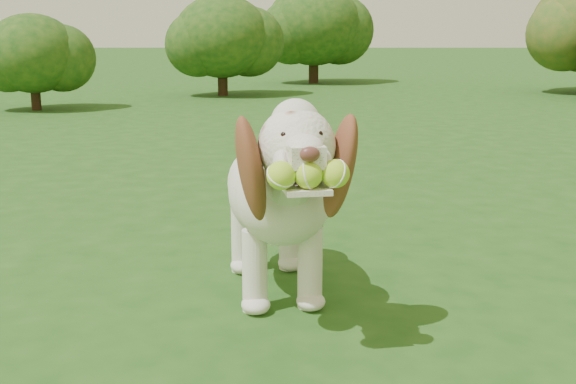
{
  "coord_description": "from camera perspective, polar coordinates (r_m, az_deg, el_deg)",
  "views": [
    {
      "loc": [
        -0.01,
        -2.51,
        1.1
      ],
      "look_at": [
        -0.03,
        0.07,
        0.51
      ],
      "focal_mm": 45.0,
      "sensor_mm": 36.0,
      "label": 1
    }
  ],
  "objects": [
    {
      "name": "ground",
      "position": [
        2.74,
        0.6,
        -10.8
      ],
      "size": [
        80.0,
        80.0,
        0.0
      ],
      "primitive_type": "plane",
      "color": "#1B4413",
      "rests_on": "ground"
    },
    {
      "name": "dog",
      "position": [
        2.92,
        -0.86,
        0.24
      ],
      "size": [
        0.59,
        1.33,
        0.87
      ],
      "rotation": [
        0.0,
        0.0,
        0.17
      ],
      "color": "silver",
      "rests_on": "ground"
    },
    {
      "name": "shrub_a",
      "position": [
        10.51,
        -19.54,
        10.27
      ],
      "size": [
        1.25,
        1.25,
        1.3
      ],
      "color": "#382314",
      "rests_on": "ground"
    },
    {
      "name": "shrub_i",
      "position": [
        14.89,
        2.06,
        13.06
      ],
      "size": [
        1.91,
        1.91,
        1.98
      ],
      "color": "#382314",
      "rests_on": "ground"
    },
    {
      "name": "shrub_b",
      "position": [
        12.12,
        -5.25,
        12.12
      ],
      "size": [
        1.58,
        1.58,
        1.64
      ],
      "color": "#382314",
      "rests_on": "ground"
    }
  ]
}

